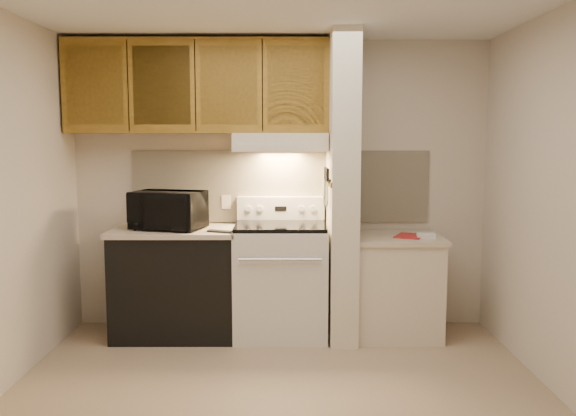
{
  "coord_description": "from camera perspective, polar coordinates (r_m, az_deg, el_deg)",
  "views": [
    {
      "loc": [
        0.05,
        -3.85,
        1.67
      ],
      "look_at": [
        0.06,
        0.75,
        1.13
      ],
      "focal_mm": 38.0,
      "sensor_mm": 36.0,
      "label": 1
    }
  ],
  "objects": [
    {
      "name": "knife_handle_b",
      "position": [
        4.89,
        3.68,
        3.15
      ],
      "size": [
        0.02,
        0.02,
        0.1
      ],
      "primitive_type": "cylinder",
      "color": "black",
      "rests_on": "knife_strip"
    },
    {
      "name": "knife_handle_c",
      "position": [
        4.98,
        3.61,
        3.21
      ],
      "size": [
        0.02,
        0.02,
        0.1
      ],
      "primitive_type": "cylinder",
      "color": "black",
      "rests_on": "knife_strip"
    },
    {
      "name": "range_knob_right_inner",
      "position": [
        5.29,
        1.26,
        -0.06
      ],
      "size": [
        0.05,
        0.02,
        0.05
      ],
      "primitive_type": "cylinder",
      "rotation": [
        1.57,
        0.0,
        0.0
      ],
      "color": "silver",
      "rests_on": "range_backguard"
    },
    {
      "name": "knife_blade_c",
      "position": [
        4.98,
        3.61,
        1.25
      ],
      "size": [
        0.01,
        0.04,
        0.2
      ],
      "primitive_type": "cube",
      "color": "silver",
      "rests_on": "knife_strip"
    },
    {
      "name": "cooktop",
      "position": [
        5.06,
        -0.71,
        -1.67
      ],
      "size": [
        0.74,
        0.64,
        0.03
      ],
      "primitive_type": "cube",
      "color": "black",
      "rests_on": "range_body"
    },
    {
      "name": "teal_jar",
      "position": [
        5.22,
        -9.86,
        -1.24
      ],
      "size": [
        0.1,
        0.1,
        0.1
      ],
      "primitive_type": "cylinder",
      "rotation": [
        0.0,
        0.0,
        -0.12
      ],
      "color": "#1D5B5A",
      "rests_on": "left_countertop"
    },
    {
      "name": "range_knob_left_inner",
      "position": [
        5.29,
        -2.64,
        -0.06
      ],
      "size": [
        0.05,
        0.02,
        0.05
      ],
      "primitive_type": "cylinder",
      "rotation": [
        1.57,
        0.0,
        0.0
      ],
      "color": "silver",
      "rests_on": "range_backguard"
    },
    {
      "name": "range_display",
      "position": [
        5.29,
        -0.69,
        -0.06
      ],
      "size": [
        0.1,
        0.01,
        0.04
      ],
      "primitive_type": "cube",
      "color": "black",
      "rests_on": "range_backguard"
    },
    {
      "name": "range_body",
      "position": [
        5.15,
        -0.7,
        -6.91
      ],
      "size": [
        0.76,
        0.65,
        0.92
      ],
      "primitive_type": "cube",
      "color": "silver",
      "rests_on": "floor"
    },
    {
      "name": "ceiling",
      "position": [
        3.94,
        -0.92,
        18.84
      ],
      "size": [
        3.6,
        3.6,
        0.0
      ],
      "primitive_type": "plane",
      "rotation": [
        3.14,
        0.0,
        0.0
      ],
      "color": "white",
      "rests_on": "wall_back"
    },
    {
      "name": "right_countertop",
      "position": [
        5.16,
        10.15,
        -2.8
      ],
      "size": [
        0.74,
        0.64,
        0.04
      ],
      "primitive_type": "cube",
      "color": "beige",
      "rests_on": "right_cab_base"
    },
    {
      "name": "dishwasher_front",
      "position": [
        5.25,
        -10.42,
        -7.04
      ],
      "size": [
        1.0,
        0.63,
        0.87
      ],
      "primitive_type": "cube",
      "color": "black",
      "rests_on": "floor"
    },
    {
      "name": "knife_blade_b",
      "position": [
        4.9,
        3.67,
        1.28
      ],
      "size": [
        0.01,
        0.04,
        0.18
      ],
      "primitive_type": "cube",
      "color": "silver",
      "rests_on": "knife_strip"
    },
    {
      "name": "red_folder",
      "position": [
        5.14,
        11.31,
        -2.58
      ],
      "size": [
        0.31,
        0.35,
        0.01
      ],
      "primitive_type": "cube",
      "rotation": [
        0.0,
        0.0,
        -0.43
      ],
      "color": "red",
      "rests_on": "right_countertop"
    },
    {
      "name": "oven_window",
      "position": [
        4.83,
        -0.74,
        -7.33
      ],
      "size": [
        0.5,
        0.01,
        0.3
      ],
      "primitive_type": "cube",
      "color": "black",
      "rests_on": "range_body"
    },
    {
      "name": "range_knob_right_outer",
      "position": [
        5.29,
        2.35,
        -0.06
      ],
      "size": [
        0.05,
        0.02,
        0.05
      ],
      "primitive_type": "cylinder",
      "rotation": [
        1.57,
        0.0,
        0.0
      ],
      "color": "silver",
      "rests_on": "range_backguard"
    },
    {
      "name": "hood_lip",
      "position": [
        4.92,
        -0.73,
        5.63
      ],
      "size": [
        0.78,
        0.04,
        0.06
      ],
      "primitive_type": "cube",
      "color": "beige",
      "rests_on": "range_hood"
    },
    {
      "name": "cab_door_a",
      "position": [
        5.27,
        -17.66,
        10.88
      ],
      "size": [
        0.46,
        0.01,
        0.63
      ],
      "primitive_type": "cube",
      "color": "olive",
      "rests_on": "upper_cabinets"
    },
    {
      "name": "left_countertop",
      "position": [
        5.16,
        -10.53,
        -2.13
      ],
      "size": [
        1.04,
        0.67,
        0.04
      ],
      "primitive_type": "cube",
      "color": "beige",
      "rests_on": "dishwasher_front"
    },
    {
      "name": "spoon_rest",
      "position": [
        4.91,
        -6.35,
        -2.19
      ],
      "size": [
        0.22,
        0.15,
        0.01
      ],
      "primitive_type": "cube",
      "rotation": [
        0.0,
        0.0,
        -0.41
      ],
      "color": "black",
      "rests_on": "left_countertop"
    },
    {
      "name": "wall_back",
      "position": [
        5.37,
        -0.68,
        2.19
      ],
      "size": [
        3.6,
        2.5,
        0.02
      ],
      "primitive_type": "cube",
      "rotation": [
        1.57,
        0.0,
        0.0
      ],
      "color": "beige",
      "rests_on": "floor"
    },
    {
      "name": "knife_handle_e",
      "position": [
        5.14,
        3.5,
        3.32
      ],
      "size": [
        0.02,
        0.02,
        0.1
      ],
      "primitive_type": "cylinder",
      "color": "black",
      "rests_on": "knife_strip"
    },
    {
      "name": "upper_cabinets",
      "position": [
        5.25,
        -8.41,
        11.14
      ],
      "size": [
        2.18,
        0.33,
        0.77
      ],
      "primitive_type": "cube",
      "color": "olive",
      "rests_on": "wall_back"
    },
    {
      "name": "right_cab_base",
      "position": [
        5.24,
        10.05,
        -7.39
      ],
      "size": [
        0.7,
        0.6,
        0.81
      ],
      "primitive_type": "cube",
      "color": "beige",
      "rests_on": "floor"
    },
    {
      "name": "partition_pillar",
      "position": [
        5.04,
        5.09,
        1.87
      ],
      "size": [
        0.22,
        0.7,
        2.5
      ],
      "primitive_type": "cube",
      "color": "beige",
      "rests_on": "floor"
    },
    {
      "name": "white_box",
      "position": [
        5.1,
        12.79,
        -2.52
      ],
      "size": [
        0.16,
        0.11,
        0.04
      ],
      "primitive_type": "cube",
      "rotation": [
        0.0,
        0.0,
        -0.1
      ],
      "color": "white",
      "rests_on": "right_countertop"
    },
    {
      "name": "wall_right",
      "position": [
        4.25,
        24.15,
        0.43
      ],
      "size": [
        0.02,
        3.0,
        2.5
      ],
      "primitive_type": "cube",
      "color": "beige",
      "rests_on": "floor"
    },
    {
      "name": "cab_door_c",
      "position": [
        5.06,
        -5.56,
        11.35
      ],
      "size": [
        0.46,
        0.01,
        0.63
      ],
      "primitive_type": "cube",
      "color": "olive",
      "rests_on": "upper_cabinets"
    },
    {
      "name": "pillar_trim",
      "position": [
        5.03,
        3.78,
        2.44
      ],
      "size": [
        0.01,
        0.7,
        0.04
      ],
      "primitive_type": "cube",
      "color": "olive",
      "rests_on": "partition_pillar"
    },
    {
      "name": "cab_gap_c",
      "position": [
        5.04,
        -2.41,
        11.4
      ],
      "size": [
        0.01,
        0.01,
        0.73
      ],
      "primitive_type": "cube",
      "color": "black",
      "rests_on": "upper_cabinets"
    },
    {
      "name": "floor",
      "position": [
        4.2,
        -0.85,
        -16.75
      ],
      "size": [
        3.6,
        3.6,
        0.0
      ],
      "primitive_type": "plane",
      "color": "tan",
      "rests_on": "ground"
    },
    {
      "name": "knife_blade_a",
      "position": [
        4.82,
        3.74,
        1.3
      ],
      "size": [
        0.01,
        0.03,
        0.16
      ],
      "primitive_type": "cube",
      "color": "silver",
      "rests_on": "knife_strip"
    },
    {
      "name": "microwave",
      "position": [
        5.13,
        -11.16,
        -0.2
      ],
      "size": [
        0.65,
        0.52,
        0.31
      ],
      "primitive_type": "imported",
      "rotation": [
        0.0,
        0.0,
        -0.26
      ],
      "color": "black",
      "rests_on": "left_countertop"
    },
    {
      "name": "backsplash",
      "position": [
        5.36,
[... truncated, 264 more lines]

